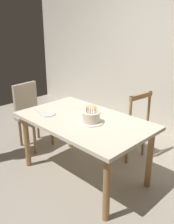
{
  "coord_description": "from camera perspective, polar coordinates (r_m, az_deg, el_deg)",
  "views": [
    {
      "loc": [
        1.89,
        -1.84,
        1.83
      ],
      "look_at": [
        0.05,
        0.0,
        0.86
      ],
      "focal_mm": 39.68,
      "sensor_mm": 36.0,
      "label": 1
    }
  ],
  "objects": [
    {
      "name": "fork_far_side",
      "position": [
        3.14,
        -1.14,
        0.56
      ],
      "size": [
        0.18,
        0.03,
        0.01
      ],
      "primitive_type": "cube",
      "rotation": [
        0.0,
        0.0,
        -0.05
      ],
      "color": "silver",
      "rests_on": "dining_table"
    },
    {
      "name": "birthday_cake",
      "position": [
        2.73,
        0.95,
        -1.34
      ],
      "size": [
        0.28,
        0.28,
        0.19
      ],
      "color": "silver",
      "rests_on": "dining_table"
    },
    {
      "name": "dining_table",
      "position": [
        2.89,
        -0.7,
        -3.34
      ],
      "size": [
        1.55,
        0.94,
        0.76
      ],
      "color": "beige",
      "rests_on": "ground"
    },
    {
      "name": "plate_far_side",
      "position": [
        3.04,
        1.12,
        -0.06
      ],
      "size": [
        0.22,
        0.22,
        0.01
      ],
      "primitive_type": "cylinder",
      "color": "silver",
      "rests_on": "dining_table"
    },
    {
      "name": "chair_upholstered",
      "position": [
        3.81,
        -12.77,
        0.11
      ],
      "size": [
        0.48,
        0.48,
        0.95
      ],
      "color": "tan",
      "rests_on": "ground"
    },
    {
      "name": "plate_near_celebrant",
      "position": [
        3.03,
        -9.27,
        -0.42
      ],
      "size": [
        0.22,
        0.22,
        0.01
      ],
      "primitive_type": "cylinder",
      "color": "silver",
      "rests_on": "dining_table"
    },
    {
      "name": "chair_spindle_back",
      "position": [
        3.47,
        9.64,
        -3.03
      ],
      "size": [
        0.49,
        0.49,
        0.95
      ],
      "color": "#9E7042",
      "rests_on": "ground"
    },
    {
      "name": "fork_near_celebrant",
      "position": [
        3.14,
        -11.28,
        0.18
      ],
      "size": [
        0.18,
        0.02,
        0.01
      ],
      "primitive_type": "cube",
      "rotation": [
        0.0,
        0.0,
        0.02
      ],
      "color": "silver",
      "rests_on": "dining_table"
    },
    {
      "name": "ground",
      "position": [
        3.21,
        -0.65,
        -14.19
      ],
      "size": [
        6.4,
        6.4,
        0.0
      ],
      "primitive_type": "plane",
      "color": "#9E9384"
    },
    {
      "name": "back_wall",
      "position": [
        4.18,
        18.14,
        12.29
      ],
      "size": [
        6.4,
        0.1,
        2.6
      ],
      "primitive_type": "cube",
      "color": "silver",
      "rests_on": "ground"
    }
  ]
}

